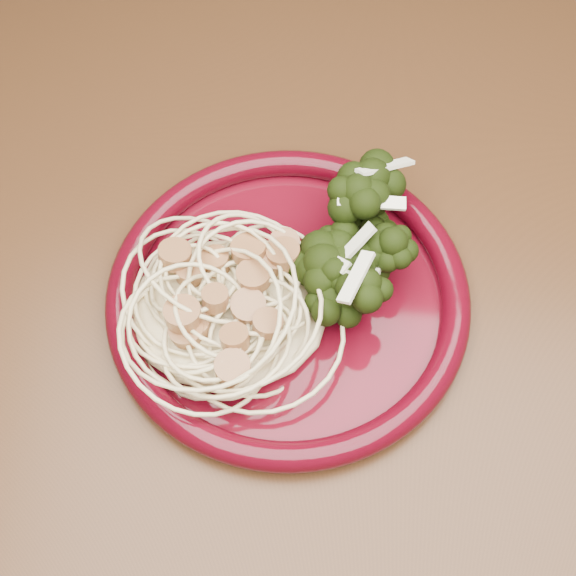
{
  "coord_description": "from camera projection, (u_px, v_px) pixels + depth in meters",
  "views": [
    {
      "loc": [
        0.07,
        -0.22,
        1.23
      ],
      "look_at": [
        0.05,
        0.05,
        0.77
      ],
      "focal_mm": 50.0,
      "sensor_mm": 36.0,
      "label": 1
    }
  ],
  "objects": [
    {
      "name": "broccoli_pile",
      "position": [
        362.0,
        260.0,
        0.53
      ],
      "size": [
        0.13,
        0.16,
        0.05
      ],
      "primitive_type": "ellipsoid",
      "rotation": [
        0.0,
        0.0,
        0.38
      ],
      "color": "black",
      "rests_on": "dinner_plate"
    },
    {
      "name": "dining_table",
      "position": [
        222.0,
        414.0,
        0.61
      ],
      "size": [
        1.2,
        0.8,
        0.75
      ],
      "color": "#472814",
      "rests_on": "ground"
    },
    {
      "name": "scallop_cluster",
      "position": [
        223.0,
        278.0,
        0.5
      ],
      "size": [
        0.15,
        0.15,
        0.04
      ],
      "primitive_type": null,
      "rotation": [
        0.0,
        0.0,
        0.38
      ],
      "color": "#A36F43",
      "rests_on": "spaghetti_pile"
    },
    {
      "name": "dinner_plate",
      "position": [
        288.0,
        296.0,
        0.54
      ],
      "size": [
        0.32,
        0.32,
        0.02
      ],
      "rotation": [
        0.0,
        0.0,
        0.38
      ],
      "color": "#480611",
      "rests_on": "dining_table"
    },
    {
      "name": "onion_garnish",
      "position": [
        365.0,
        234.0,
        0.51
      ],
      "size": [
        0.09,
        0.11,
        0.05
      ],
      "primitive_type": null,
      "rotation": [
        0.0,
        0.0,
        0.38
      ],
      "color": "white",
      "rests_on": "broccoli_pile"
    },
    {
      "name": "spaghetti_pile",
      "position": [
        227.0,
        305.0,
        0.53
      ],
      "size": [
        0.17,
        0.16,
        0.03
      ],
      "primitive_type": "ellipsoid",
      "rotation": [
        0.0,
        0.0,
        0.38
      ],
      "color": "beige",
      "rests_on": "dinner_plate"
    }
  ]
}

